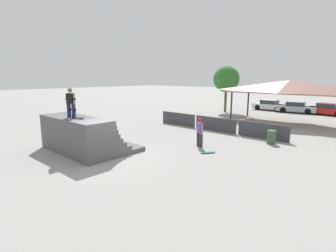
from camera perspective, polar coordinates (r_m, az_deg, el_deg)
ground_plane at (r=13.61m, az=-12.89°, el=-7.17°), size 160.00×160.00×0.00m
quarter_pipe_ramp at (r=15.31m, az=-18.18°, el=-2.17°), size 5.08×3.61×1.95m
skater_on_deck at (r=14.79m, az=-20.44°, el=5.19°), size 0.68×0.34×1.58m
skateboard_on_deck at (r=14.39m, az=-19.04°, el=1.72°), size 0.87×0.43×0.09m
bystander_walking at (r=15.59m, az=6.95°, el=-0.85°), size 0.64×0.42×1.72m
skateboard_on_ground at (r=14.50m, az=8.77°, el=-5.65°), size 0.63×0.77×0.09m
barrier_fence at (r=20.35m, az=10.24°, el=0.40°), size 10.95×0.12×1.05m
pavilion_shelter at (r=25.48m, az=24.95°, el=7.75°), size 10.83×4.16×3.82m
tree_far_back at (r=31.29m, az=12.59°, el=9.92°), size 2.96×2.96×5.31m
trash_bin at (r=17.45m, az=21.57°, el=-2.25°), size 0.52×0.52×0.85m
parked_car_white at (r=34.78m, az=21.28°, el=4.21°), size 4.01×1.78×1.27m
parked_car_silver at (r=33.58m, az=26.14°, el=3.64°), size 4.39×2.31×1.27m
parked_car_red at (r=33.21m, az=31.50°, el=3.08°), size 4.27×2.26×1.27m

